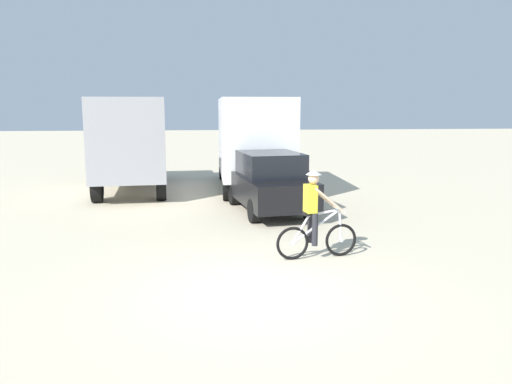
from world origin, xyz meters
TOP-DOWN VIEW (x-y plane):
  - ground_plane at (0.00, 0.00)m, footprint 120.00×120.00m
  - box_truck_grey_hauler at (-3.37, 10.91)m, footprint 2.84×6.90m
  - box_truck_avon_van at (1.04, 10.73)m, footprint 2.45×6.77m
  - sedan_parked at (1.11, 6.51)m, footprint 2.36×4.41m
  - cyclist_orange_shirt at (1.42, 1.84)m, footprint 1.72×0.53m

SIDE VIEW (x-z plane):
  - ground_plane at x=0.00m, z-range 0.00..0.00m
  - cyclist_orange_shirt at x=1.42m, z-range -0.06..1.76m
  - sedan_parked at x=1.11m, z-range 0.00..1.76m
  - box_truck_grey_hauler at x=-3.37m, z-range 0.20..3.55m
  - box_truck_avon_van at x=1.04m, z-range 0.20..3.55m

